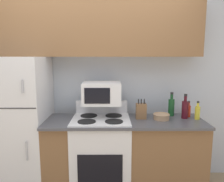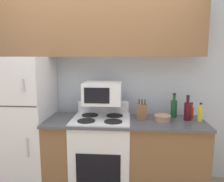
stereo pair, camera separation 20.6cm
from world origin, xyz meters
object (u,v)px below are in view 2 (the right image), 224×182
Objects in this scene: microwave at (103,93)px; bowl at (162,118)px; refrigerator at (22,123)px; bottle_wine_green at (174,108)px; knife_block at (142,112)px; bottle_hot_sauce at (192,112)px; bottle_cooking_spray at (200,114)px; bottle_wine_red at (187,110)px; stove at (101,154)px.

microwave is 0.77m from bowl.
refrigerator reaches higher than bottle_wine_green.
knife_block is 1.24× the size of bowl.
knife_block reaches higher than bottle_hot_sauce.
bottle_hot_sauce reaches higher than bowl.
knife_block is at bearing -172.97° from bottle_hot_sauce.
bottle_cooking_spray reaches higher than bowl.
refrigerator is at bearing 178.55° from bottle_cooking_spray.
bottle_wine_red is at bearing -1.45° from microwave.
bottle_hot_sauce is at bearing 122.35° from bottle_cooking_spray.
refrigerator is 2.05m from bottle_wine_red.
microwave is 1.50× the size of bottle_wine_green.
knife_block is 0.53m from bottle_wine_red.
knife_block is (0.48, 0.05, 0.53)m from stove.
knife_block is 0.42m from bottle_wine_green.
bottle_cooking_spray is (1.14, -0.07, -0.22)m from microwave.
refrigerator is 2.19m from bottle_cooking_spray.
bowl is (0.24, -0.04, -0.06)m from knife_block.
bottle_hot_sauce is (0.20, -0.05, -0.04)m from bottle_wine_green.
microwave is at bearing 176.07° from knife_block.
microwave is 1.17m from bottle_cooking_spray.
bottle_cooking_spray is at bearing -16.55° from bottle_wine_red.
bottle_wine_green is 1.50× the size of bottle_hot_sauce.
bottle_wine_red is at bearing 163.45° from bottle_cooking_spray.
bottle_wine_red is at bearing 3.40° from stove.
bottle_wine_red is at bearing 0.76° from knife_block.
bottle_cooking_spray is at bearing -30.91° from bottle_wine_green.
knife_block is 1.11× the size of bottle_cooking_spray.
refrigerator is 1.51× the size of stove.
bowl is at bearing -134.12° from bottle_wine_green.
bottle_cooking_spray is at bearing 0.54° from bowl.
bottle_wine_green reaches higher than bottle_hot_sauce.
bowl is 0.31m from bottle_wine_red.
stove is 0.75m from microwave.
bottle_wine_red is at bearing -0.40° from refrigerator.
refrigerator reaches higher than bottle_hot_sauce.
refrigerator is at bearing 179.60° from bottle_wine_red.
bottle_cooking_spray reaches higher than bottle_hot_sauce.
refrigerator is 1.75m from bowl.
bottle_hot_sauce is at bearing 2.22° from microwave.
microwave reaches higher than bottle_cooking_spray.
stove is 3.67× the size of bottle_wine_green.
refrigerator is 1.52m from knife_block.
microwave is (0.01, 0.09, 0.75)m from stove.
bottle_wine_red is 1.00× the size of bottle_wine_green.
microwave is at bearing -173.78° from bottle_wine_green.
refrigerator reaches higher than bottle_cooking_spray.
bottle_wine_green is at bearing 17.71° from knife_block.
bottle_hot_sauce is (0.36, 0.11, 0.04)m from bowl.
bottle_cooking_spray is (0.43, 0.00, 0.05)m from bowl.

